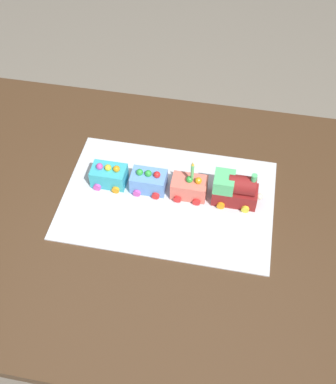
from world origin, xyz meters
TOP-DOWN VIEW (x-y plane):
  - ground_plane at (0.00, 0.00)m, footprint 8.00×8.00m
  - dining_table at (0.00, 0.00)m, footprint 1.40×1.00m
  - cake_board at (-0.07, -0.06)m, footprint 0.60×0.40m
  - cake_locomotive at (-0.26, -0.09)m, footprint 0.14×0.08m
  - cake_car_tanker_coral at (-0.13, -0.09)m, footprint 0.10×0.08m
  - cake_car_gondola_sky_blue at (-0.01, -0.09)m, footprint 0.10×0.08m
  - cake_car_caboose_turquoise at (0.11, -0.09)m, footprint 0.10×0.08m
  - birthday_candle at (-0.14, -0.09)m, footprint 0.01×0.01m

SIDE VIEW (x-z plane):
  - ground_plane at x=0.00m, z-range 0.00..0.00m
  - dining_table at x=0.00m, z-range 0.26..1.00m
  - cake_board at x=-0.07m, z-range 0.74..0.74m
  - cake_car_tanker_coral at x=-0.13m, z-range 0.74..0.81m
  - cake_car_gondola_sky_blue at x=-0.01m, z-range 0.74..0.81m
  - cake_car_caboose_turquoise at x=0.11m, z-range 0.74..0.81m
  - cake_locomotive at x=-0.26m, z-range 0.73..0.85m
  - birthday_candle at x=-0.14m, z-range 0.81..0.88m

